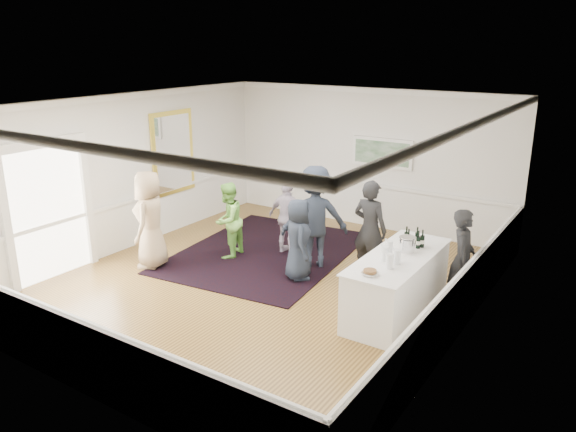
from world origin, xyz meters
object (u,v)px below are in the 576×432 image
Objects in this scene: guest_green at (228,220)px; guest_dark_a at (315,217)px; guest_dark_b at (370,229)px; nut_bowl at (370,273)px; ice_bucket at (407,245)px; bartender at (462,259)px; serving_table at (397,284)px; guest_lilac at (288,218)px; guest_navy at (298,240)px; guest_tan at (150,220)px.

guest_green is 1.79m from guest_dark_a.
guest_dark_b is 2.26m from nut_bowl.
guest_green is 0.84× the size of guest_dark_b.
nut_bowl is (-0.09, -1.18, -0.08)m from ice_bucket.
serving_table is at bearing 121.41° from bartender.
guest_lilac is 1.90m from guest_dark_b.
serving_table is 1.60× the size of guest_navy.
guest_dark_b is at bearing 149.26° from guest_dark_a.
guest_navy reaches higher than serving_table.
bartender is at bearing 138.29° from guest_dark_a.
ice_bucket reaches higher than serving_table.
guest_dark_b reaches higher than serving_table.
guest_lilac is 0.78× the size of guest_dark_a.
guest_lilac reaches higher than ice_bucket.
nut_bowl is (1.99, -1.23, 0.26)m from guest_navy.
guest_dark_a reaches higher than guest_dark_b.
guest_tan is 4.13m from guest_dark_b.
serving_table is 1.45× the size of bartender.
bartender is 1.09× the size of guest_lilac.
guest_navy is (-2.82, -0.45, -0.08)m from bartender.
guest_lilac is 3.61m from nut_bowl.
serving_table is 0.65m from ice_bucket.
guest_navy is at bearing 57.91° from guest_dark_a.
guest_dark_a is 0.73m from guest_navy.
serving_table is 1.28× the size of guest_tan.
guest_lilac is (0.90, 0.81, 0.00)m from guest_green.
guest_tan is (-5.49, -1.49, 0.11)m from bartender.
guest_lilac is (1.81, 2.01, -0.17)m from guest_tan.
nut_bowl is at bearing 99.71° from guest_dark_a.
bartender is 0.85× the size of guest_dark_a.
guest_tan reaches higher than guest_green.
bartender is 1.83m from guest_dark_b.
ice_bucket is at bearing 79.50° from guest_green.
guest_dark_a is at bearing 136.81° from nut_bowl.
ice_bucket is (2.93, -1.03, 0.33)m from guest_lilac.
guest_dark_b reaches higher than nut_bowl.
nut_bowl is at bearing 143.87° from guest_lilac.
guest_lilac is at bearing 69.65° from bartender.
guest_dark_a is at bearing -35.66° from guest_navy.
guest_dark_a is 1.31× the size of guest_navy.
guest_dark_a is at bearing 100.04° from guest_green.
nut_bowl is (4.66, -0.20, 0.08)m from guest_tan.
guest_navy is (-2.04, 0.29, 0.26)m from serving_table.
guest_dark_b is at bearing 95.87° from guest_green.
ice_bucket is at bearing 85.79° from nut_bowl.
ice_bucket is (-0.75, -0.51, 0.26)m from bartender.
guest_tan is at bearing -3.70° from guest_dark_a.
guest_tan is at bearing -44.81° from guest_green.
guest_green is at bearing 19.55° from guest_dark_b.
bartender is at bearing 63.68° from nut_bowl.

